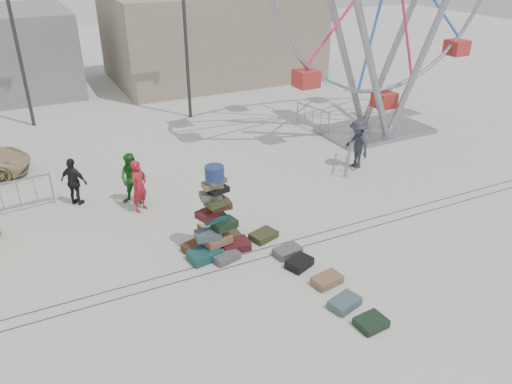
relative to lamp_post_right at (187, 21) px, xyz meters
name	(u,v)px	position (x,y,z in m)	size (l,w,h in m)	color
ground	(250,277)	(-3.09, -13.00, -4.48)	(90.00, 90.00, 0.00)	#9E9E99
track_line_near	(240,264)	(-3.09, -12.40, -4.48)	(40.00, 0.04, 0.01)	#47443F
track_line_far	(234,257)	(-3.09, -12.00, -4.48)	(40.00, 0.04, 0.01)	#47443F
building_right	(212,35)	(3.91, 7.00, -1.98)	(12.00, 8.00, 5.00)	gray
lamp_post_right	(187,21)	(0.00, 0.00, 0.00)	(1.41, 0.25, 8.00)	#2D2D30
lamp_post_left	(15,25)	(-7.00, 2.00, 0.00)	(1.41, 0.25, 8.00)	#2D2D30
suitcase_tower	(216,228)	(-3.40, -11.51, -3.76)	(1.82, 1.61, 2.59)	#174445
steamer_trunk	(217,229)	(-3.08, -10.81, -4.24)	(1.02, 0.59, 0.47)	silver
row_case_0	(263,235)	(-1.93, -11.51, -4.38)	(0.75, 0.54, 0.19)	#35371B
row_case_1	(287,251)	(-1.72, -12.55, -4.38)	(0.75, 0.47, 0.21)	#515458
row_case_2	(299,263)	(-1.71, -13.18, -4.37)	(0.69, 0.50, 0.22)	black
row_case_3	(327,280)	(-1.46, -14.12, -4.38)	(0.75, 0.47, 0.21)	brown
row_case_4	(345,303)	(-1.58, -15.05, -4.37)	(0.75, 0.49, 0.22)	#41565D
row_case_5	(371,323)	(-1.43, -15.86, -4.39)	(0.67, 0.54, 0.19)	black
barricade_dummy_c	(19,195)	(-8.12, -6.61, -3.93)	(2.00, 0.10, 1.10)	gray
barricade_wheel_front	(349,154)	(3.28, -8.41, -3.93)	(2.00, 0.10, 1.10)	gray
barricade_wheel_back	(312,118)	(4.23, -4.26, -3.93)	(2.00, 0.10, 1.10)	gray
pedestrian_red	(139,186)	(-4.67, -8.27, -3.63)	(0.62, 0.41, 1.71)	#A31723
pedestrian_green	(133,179)	(-4.74, -7.71, -3.61)	(0.84, 0.66, 1.74)	#175C1A
pedestrian_black	(74,182)	(-6.45, -6.94, -3.68)	(0.94, 0.39, 1.61)	black
pedestrian_grey	(357,144)	(3.50, -8.52, -3.55)	(1.20, 0.69, 1.86)	#262732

